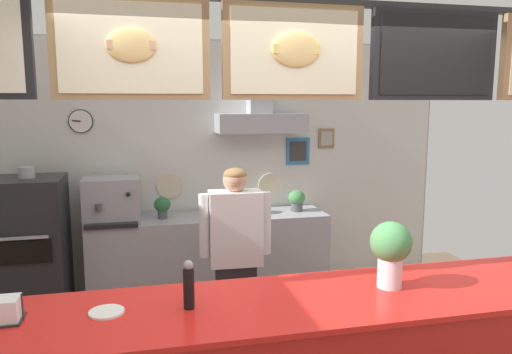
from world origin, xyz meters
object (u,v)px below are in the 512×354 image
Objects in this scene: potted_sage at (297,199)px; shop_worker at (236,260)px; pizza_oven at (32,253)px; potted_basil at (253,202)px; napkin_holder at (6,311)px; espresso_machine at (112,200)px; pepper_grinder at (189,285)px; basil_vase at (391,250)px; potted_oregano at (162,206)px; condiment_plate at (107,312)px.

shop_worker is at bearing -125.32° from potted_sage.
pizza_oven is 7.23× the size of potted_basil.
potted_basil is at bearing 54.74° from napkin_holder.
pizza_oven is at bearing -173.48° from potted_basil.
pepper_grinder is (0.51, -2.51, 0.03)m from espresso_machine.
potted_sage is at bearing 5.57° from pizza_oven.
pepper_grinder is 1.13m from basil_vase.
basil_vase is 2.00m from napkin_holder.
basil_vase reaches higher than espresso_machine.
potted_sage is 3.38m from napkin_holder.
potted_oregano is at bearing -65.63° from shop_worker.
shop_worker is at bearing -31.45° from pizza_oven.
espresso_machine is (-0.99, 1.24, 0.28)m from shop_worker.
basil_vase is (-0.27, -2.53, 0.21)m from potted_sage.
potted_oregano is at bearing 2.87° from espresso_machine.
condiment_plate is at bearing -125.46° from potted_sage.
pepper_grinder is at bearing -89.34° from potted_oregano.
potted_oregano is (-0.51, 1.27, 0.20)m from shop_worker.
napkin_holder is at bearing -131.91° from potted_sage.
condiment_plate is (-0.38, -2.50, 0.00)m from potted_oregano.
shop_worker is at bearing 42.33° from napkin_holder.
pizza_oven is 3.31m from basil_vase.
napkin_holder is at bearing 178.58° from condiment_plate.
basil_vase reaches higher than napkin_holder.
espresso_machine reaches higher than pepper_grinder.
potted_oregano is 2.54m from pepper_grinder.
potted_sage is 2.92m from pepper_grinder.
condiment_plate is (-1.53, -0.00, -0.21)m from basil_vase.
condiment_plate is at bearing -98.53° from potted_oregano.
pizza_oven is 6.59× the size of potted_sage.
napkin_holder is (0.36, -2.26, 0.39)m from pizza_oven.
potted_basil is (1.42, 0.04, -0.10)m from espresso_machine.
espresso_machine is 1.42× the size of basil_vase.
pizza_oven is 2.81× the size of espresso_machine.
pepper_grinder reaches higher than condiment_plate.
napkin_holder is at bearing 177.07° from pepper_grinder.
espresso_machine is 2.56m from pepper_grinder.
potted_basil is at bearing 1.61° from espresso_machine.
napkin_holder is (-1.34, -1.22, 0.25)m from shop_worker.
shop_worker is 1.45m from basil_vase.
espresso_machine reaches higher than potted_basil.
potted_basil is at bearing 6.52° from pizza_oven.
potted_sage is at bearing 54.54° from condiment_plate.
potted_sage is (0.92, 1.29, 0.19)m from shop_worker.
napkin_holder is (-1.99, 0.01, -0.16)m from basil_vase.
espresso_machine is at bearing 101.48° from pepper_grinder.
napkin_holder is at bearing -98.16° from espresso_machine.
pizza_oven reaches higher than espresso_machine.
pepper_grinder is at bearing -2.93° from napkin_holder.
condiment_plate is at bearing 175.35° from pepper_grinder.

